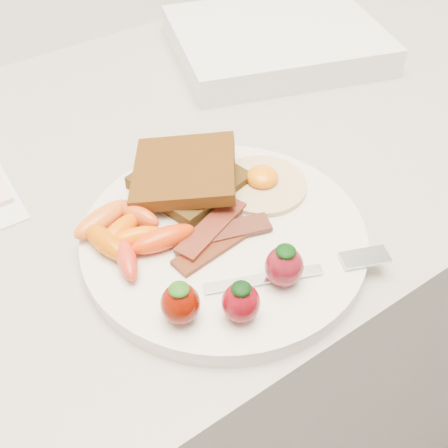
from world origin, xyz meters
TOP-DOWN VIEW (x-y plane):
  - counter at (0.00, 1.70)m, footprint 2.00×0.60m
  - plate at (0.00, 1.54)m, footprint 0.27×0.27m
  - toast_lower at (0.01, 1.62)m, footprint 0.11×0.11m
  - toast_upper at (0.01, 1.62)m, footprint 0.14×0.14m
  - fried_egg at (0.07, 1.57)m, footprint 0.11×0.11m
  - bacon_strips at (-0.01, 1.54)m, footprint 0.11×0.06m
  - baby_carrots at (-0.08, 1.58)m, footprint 0.10×0.10m
  - strawberries at (-0.04, 1.47)m, footprint 0.13×0.06m
  - fork at (0.04, 1.46)m, footprint 0.16×0.07m
  - appliance at (0.28, 1.81)m, footprint 0.34×0.30m

SIDE VIEW (x-z plane):
  - counter at x=0.00m, z-range 0.00..0.90m
  - plate at x=0.00m, z-range 0.90..0.92m
  - appliance at x=0.28m, z-range 0.90..0.94m
  - fork at x=0.04m, z-range 0.92..0.92m
  - bacon_strips at x=-0.01m, z-range 0.92..0.93m
  - fried_egg at x=0.07m, z-range 0.91..0.93m
  - toast_lower at x=0.01m, z-range 0.92..0.93m
  - baby_carrots at x=-0.08m, z-range 0.92..0.94m
  - strawberries at x=-0.04m, z-range 0.92..0.96m
  - toast_upper at x=0.01m, z-range 0.93..0.95m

